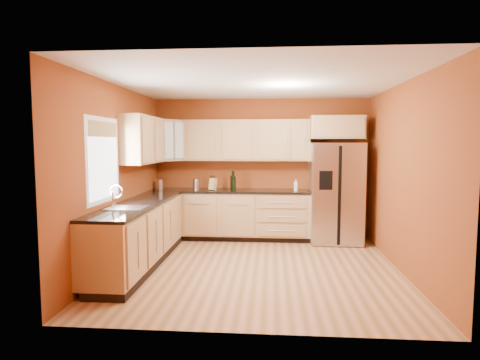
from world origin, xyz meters
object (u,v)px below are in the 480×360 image
object	(u,v)px
refrigerator	(335,193)
knife_block	(213,184)
canister_left	(160,184)
wine_bottle_a	(232,180)
soap_dispenser	(296,185)

from	to	relation	value
refrigerator	knife_block	distance (m)	2.21
canister_left	wine_bottle_a	size ratio (longest dim) A/B	0.53
knife_block	soap_dispenser	distance (m)	1.51
wine_bottle_a	soap_dispenser	distance (m)	1.16
wine_bottle_a	soap_dispenser	world-z (taller)	wine_bottle_a
canister_left	knife_block	size ratio (longest dim) A/B	0.86
wine_bottle_a	soap_dispenser	xyz separation A→B (m)	(1.15, -0.07, -0.08)
soap_dispenser	knife_block	bearing A→B (deg)	179.91
refrigerator	knife_block	bearing A→B (deg)	179.45
knife_block	soap_dispenser	world-z (taller)	knife_block
wine_bottle_a	canister_left	bearing A→B (deg)	-178.31
soap_dispenser	wine_bottle_a	bearing A→B (deg)	176.56
canister_left	soap_dispenser	distance (m)	2.50
knife_block	canister_left	bearing A→B (deg)	-157.40
canister_left	knife_block	bearing A→B (deg)	-1.55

